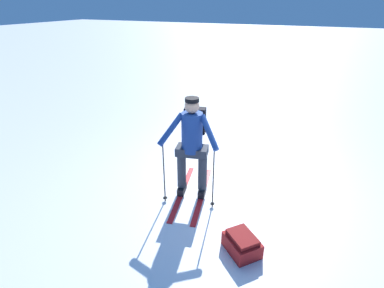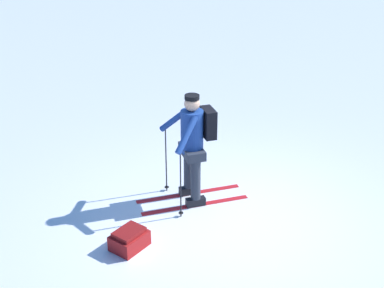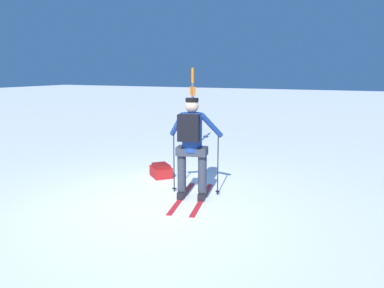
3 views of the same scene
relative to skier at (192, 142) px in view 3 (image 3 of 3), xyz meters
The scene contains 4 objects.
ground_plane 1.19m from the skier, 42.27° to the left, with size 80.00×80.00×0.00m, color white.
skier is the anchor object (origin of this frame).
dropped_backpack 1.75m from the skier, 39.89° to the right, with size 0.59×0.59×0.28m.
trail_marker 4.31m from the skier, 65.17° to the right, with size 0.22×0.14×2.25m.
Camera 3 is at (-3.10, 5.14, 2.18)m, focal length 35.00 mm.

